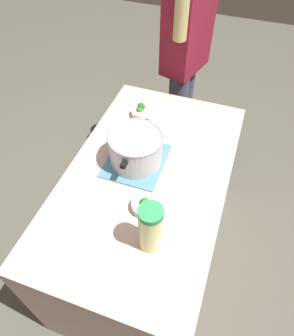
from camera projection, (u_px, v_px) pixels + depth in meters
ground_plane at (147, 250)px, 2.22m from camera, size 8.00×8.00×0.00m
counter_slab at (147, 219)px, 1.90m from camera, size 1.37×0.80×0.85m
dish_cloth at (136, 161)px, 1.63m from camera, size 0.33×0.29×0.01m
cooking_pot at (136, 148)px, 1.56m from camera, size 0.34×0.27×0.17m
lemonade_pitcher at (150, 228)px, 1.23m from camera, size 0.10×0.10×0.25m
broccoli_bowl_front at (145, 205)px, 1.42m from camera, size 0.12×0.12×0.07m
broccoli_bowl_center at (140, 112)px, 1.85m from camera, size 0.11×0.11×0.08m
person_cook at (185, 61)px, 2.12m from camera, size 0.50×0.29×1.69m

